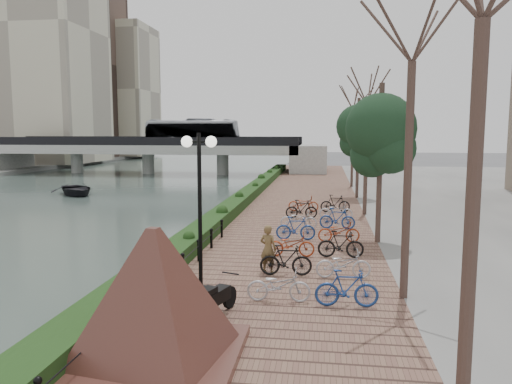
% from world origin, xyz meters
% --- Properties ---
extents(ground, '(220.00, 220.00, 0.00)m').
position_xyz_m(ground, '(0.00, 0.00, 0.00)').
color(ground, '#59595B').
rests_on(ground, ground).
extents(river_water, '(30.00, 130.00, 0.02)m').
position_xyz_m(river_water, '(-15.00, 25.00, 0.01)').
color(river_water, '#495C57').
rests_on(river_water, ground).
extents(promenade, '(8.00, 75.00, 0.50)m').
position_xyz_m(promenade, '(4.00, 17.50, 0.25)').
color(promenade, brown).
rests_on(promenade, ground).
extents(hedge, '(1.10, 56.00, 0.60)m').
position_xyz_m(hedge, '(0.60, 20.00, 0.80)').
color(hedge, '#1C3914').
rests_on(hedge, promenade).
extents(chain_fence, '(0.10, 14.10, 0.70)m').
position_xyz_m(chain_fence, '(1.40, 2.00, 0.85)').
color(chain_fence, black).
rests_on(chain_fence, promenade).
extents(granite_monument, '(5.15, 5.15, 2.72)m').
position_xyz_m(granite_monument, '(2.49, -2.67, 1.88)').
color(granite_monument, '#4F2622').
rests_on(granite_monument, promenade).
extents(lamppost, '(1.02, 0.32, 4.54)m').
position_xyz_m(lamppost, '(2.27, 1.85, 3.80)').
color(lamppost, black).
rests_on(lamppost, promenade).
extents(motorcycle, '(0.94, 1.62, 0.97)m').
position_xyz_m(motorcycle, '(3.18, -0.09, 0.98)').
color(motorcycle, black).
rests_on(motorcycle, promenade).
extents(pedestrian, '(0.67, 0.55, 1.57)m').
position_xyz_m(pedestrian, '(4.00, 3.91, 1.29)').
color(pedestrian, brown).
rests_on(pedestrian, promenade).
extents(bicycle_parking, '(2.40, 17.32, 1.00)m').
position_xyz_m(bicycle_parking, '(5.49, 8.83, 0.97)').
color(bicycle_parking, '#BCBCC1').
rests_on(bicycle_parking, promenade).
extents(street_trees, '(3.20, 37.12, 6.80)m').
position_xyz_m(street_trees, '(8.00, 12.68, 3.69)').
color(street_trees, '#392821').
rests_on(street_trees, promenade).
extents(bridge, '(36.00, 10.77, 6.50)m').
position_xyz_m(bridge, '(-13.87, 45.00, 3.37)').
color(bridge, gray).
rests_on(bridge, ground).
extents(boat, '(5.41, 5.54, 0.94)m').
position_xyz_m(boat, '(-13.80, 25.17, 0.49)').
color(boat, black).
rests_on(boat, river_water).
extents(far_buildings, '(35.00, 38.00, 38.00)m').
position_xyz_m(far_buildings, '(-41.66, 65.91, 16.12)').
color(far_buildings, beige).
rests_on(far_buildings, far_bank).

